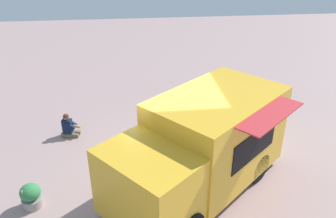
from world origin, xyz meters
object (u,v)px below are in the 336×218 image
object	(u,v)px
planter_flowering_near	(264,96)
planter_flowering_far	(31,196)
food_truck	(202,148)
person_customer	(69,128)
plaza_bench	(182,100)

from	to	relation	value
planter_flowering_near	planter_flowering_far	distance (m)	9.29
food_truck	planter_flowering_near	xyz separation A→B (m)	(4.64, -3.54, -0.86)
person_customer	plaza_bench	size ratio (longest dim) A/B	0.53
food_truck	planter_flowering_near	world-z (taller)	food_truck
food_truck	plaza_bench	world-z (taller)	food_truck
food_truck	planter_flowering_far	size ratio (longest dim) A/B	8.02
planter_flowering_near	plaza_bench	size ratio (longest dim) A/B	0.41
person_customer	food_truck	bearing A→B (deg)	-127.82
person_customer	planter_flowering_far	size ratio (longest dim) A/B	1.24
food_truck	plaza_bench	distance (m)	4.64
food_truck	planter_flowering_far	distance (m)	4.41
planter_flowering_near	plaza_bench	xyz separation A→B (m)	(-0.08, 3.35, 0.03)
food_truck	planter_flowering_far	bearing A→B (deg)	94.26
planter_flowering_far	plaza_bench	xyz separation A→B (m)	(4.88, -4.51, 0.02)
person_customer	plaza_bench	distance (m)	4.36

